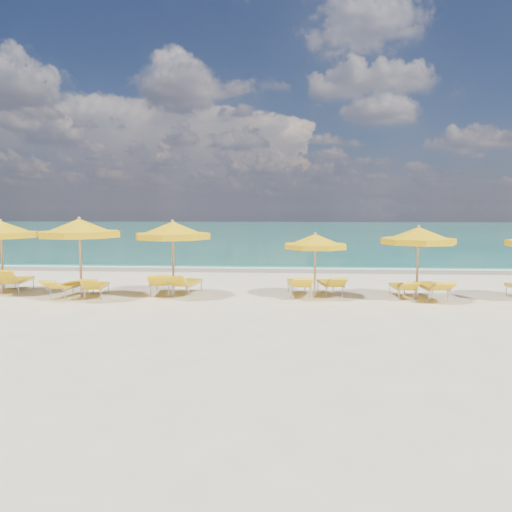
{
  "coord_description": "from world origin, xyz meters",
  "views": [
    {
      "loc": [
        1.25,
        -16.0,
        2.87
      ],
      "look_at": [
        0.0,
        1.5,
        1.2
      ],
      "focal_mm": 35.0,
      "sensor_mm": 36.0,
      "label": 1
    }
  ],
  "objects": [
    {
      "name": "ground_plane",
      "position": [
        0.0,
        0.0,
        0.0
      ],
      "size": [
        120.0,
        120.0,
        0.0
      ],
      "primitive_type": "plane",
      "color": "beige"
    },
    {
      "name": "foam_line",
      "position": [
        0.0,
        8.2,
        0.0
      ],
      "size": [
        120.0,
        1.2,
        0.03
      ],
      "primitive_type": "cube",
      "color": "white",
      "rests_on": "ground"
    },
    {
      "name": "lounger_1_right",
      "position": [
        -5.11,
        -0.29,
        0.21
      ],
      "size": [
        0.81,
        1.78,
        0.74
      ],
      "rotation": [
        0.0,
        0.0,
        0.15
      ],
      "color": "#A5A8AD",
      "rests_on": "ground"
    },
    {
      "name": "lounger_2_left",
      "position": [
        -3.1,
        0.39,
        0.24
      ],
      "size": [
        0.85,
        2.01,
        0.81
      ],
      "rotation": [
        0.0,
        0.0,
        0.11
      ],
      "color": "#A5A8AD",
      "rests_on": "ground"
    },
    {
      "name": "whitecap_far",
      "position": [
        8.0,
        24.0,
        0.0
      ],
      "size": [
        18.0,
        0.3,
        0.05
      ],
      "primitive_type": "cube",
      "color": "white",
      "rests_on": "ground"
    },
    {
      "name": "umbrella_1",
      "position": [
        -5.49,
        -0.58,
        2.23
      ],
      "size": [
        2.77,
        2.77,
        2.61
      ],
      "rotation": [
        0.0,
        0.0,
        0.08
      ],
      "color": "tan",
      "rests_on": "ground"
    },
    {
      "name": "umbrella_0",
      "position": [
        -8.63,
        0.3,
        2.15
      ],
      "size": [
        2.59,
        2.59,
        2.52
      ],
      "rotation": [
        0.0,
        0.0,
        -0.04
      ],
      "color": "tan",
      "rests_on": "ground"
    },
    {
      "name": "lounger_2_right",
      "position": [
        -2.25,
        0.38,
        0.23
      ],
      "size": [
        0.91,
        1.97,
        0.79
      ],
      "rotation": [
        0.0,
        0.0,
        -0.16
      ],
      "color": "#A5A8AD",
      "rests_on": "ground"
    },
    {
      "name": "umbrella_3",
      "position": [
        2.02,
        0.12,
        1.8
      ],
      "size": [
        2.76,
        2.76,
        2.11
      ],
      "rotation": [
        0.0,
        0.0,
        -0.43
      ],
      "color": "tan",
      "rests_on": "ground"
    },
    {
      "name": "lounger_0_right",
      "position": [
        -8.27,
        0.53,
        0.23
      ],
      "size": [
        0.79,
        1.85,
        0.89
      ],
      "rotation": [
        0.0,
        0.0,
        0.1
      ],
      "color": "#A5A8AD",
      "rests_on": "ground"
    },
    {
      "name": "lounger_1_left",
      "position": [
        -6.03,
        -0.36,
        0.22
      ],
      "size": [
        0.91,
        1.95,
        0.7
      ],
      "rotation": [
        0.0,
        0.0,
        -0.17
      ],
      "color": "#A5A8AD",
      "rests_on": "ground"
    },
    {
      "name": "ocean",
      "position": [
        0.0,
        48.0,
        0.0
      ],
      "size": [
        120.0,
        80.0,
        0.3
      ],
      "primitive_type": "cube",
      "color": "#136E57",
      "rests_on": "ground"
    },
    {
      "name": "lounger_4_left",
      "position": [
        4.85,
        0.32,
        0.2
      ],
      "size": [
        0.67,
        1.73,
        0.66
      ],
      "rotation": [
        0.0,
        0.0,
        0.08
      ],
      "color": "#A5A8AD",
      "rests_on": "ground"
    },
    {
      "name": "lounger_3_right",
      "position": [
        2.56,
        0.67,
        0.22
      ],
      "size": [
        0.92,
        1.93,
        0.73
      ],
      "rotation": [
        0.0,
        0.0,
        0.18
      ],
      "color": "#A5A8AD",
      "rests_on": "ground"
    },
    {
      "name": "umbrella_2",
      "position": [
        -2.61,
        -0.04,
        2.14
      ],
      "size": [
        2.55,
        2.55,
        2.52
      ],
      "rotation": [
        0.0,
        0.0,
        -0.03
      ],
      "color": "tan",
      "rests_on": "ground"
    },
    {
      "name": "wet_sand_band",
      "position": [
        0.0,
        7.4,
        0.0
      ],
      "size": [
        120.0,
        2.6,
        0.01
      ],
      "primitive_type": "cube",
      "color": "tan",
      "rests_on": "ground"
    },
    {
      "name": "lounger_4_right",
      "position": [
        5.73,
        0.12,
        0.23
      ],
      "size": [
        0.82,
        2.06,
        0.73
      ],
      "rotation": [
        0.0,
        0.0,
        0.09
      ],
      "color": "#A5A8AD",
      "rests_on": "ground"
    },
    {
      "name": "lounger_3_left",
      "position": [
        1.5,
        0.4,
        0.24
      ],
      "size": [
        0.84,
        2.06,
        0.77
      ],
      "rotation": [
        0.0,
        0.0,
        0.1
      ],
      "color": "#A5A8AD",
      "rests_on": "ground"
    },
    {
      "name": "umbrella_4",
      "position": [
        5.21,
        -0.12,
        2.01
      ],
      "size": [
        2.42,
        2.42,
        2.36
      ],
      "rotation": [
        0.0,
        0.0,
        -0.04
      ],
      "color": "tan",
      "rests_on": "ground"
    },
    {
      "name": "whitecap_near",
      "position": [
        -6.0,
        17.0,
        0.0
      ],
      "size": [
        14.0,
        0.36,
        0.05
      ],
      "primitive_type": "cube",
      "color": "white",
      "rests_on": "ground"
    }
  ]
}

